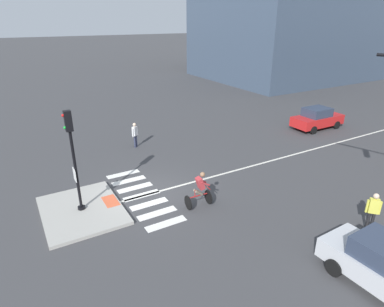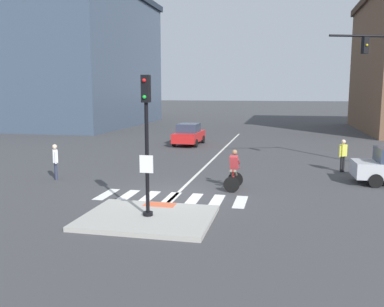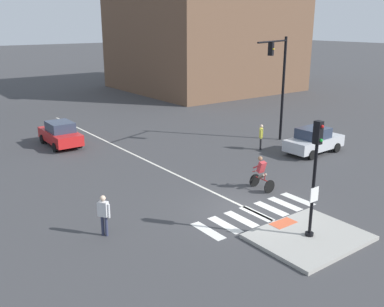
% 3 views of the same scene
% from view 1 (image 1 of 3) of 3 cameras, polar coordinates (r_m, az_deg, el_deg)
% --- Properties ---
extents(ground_plane, '(300.00, 300.00, 0.00)m').
position_cam_1_polar(ground_plane, '(16.17, -7.30, -6.90)').
color(ground_plane, '#3D3D3F').
extents(traffic_island, '(4.14, 3.30, 0.15)m').
position_cam_1_polar(traffic_island, '(15.39, -18.75, -9.40)').
color(traffic_island, '#A3A099').
rests_on(traffic_island, ground).
extents(tactile_pad_front, '(1.10, 0.60, 0.01)m').
position_cam_1_polar(tactile_pad_front, '(15.56, -14.10, -8.08)').
color(tactile_pad_front, '#DB5B38').
rests_on(tactile_pad_front, traffic_island).
extents(signal_pole, '(0.44, 0.38, 4.46)m').
position_cam_1_polar(signal_pole, '(14.17, -20.18, 0.13)').
color(signal_pole, black).
rests_on(signal_pole, traffic_island).
extents(crosswalk_stripe_a, '(0.44, 1.80, 0.01)m').
position_cam_1_polar(crosswalk_stripe_a, '(18.29, -11.98, -3.53)').
color(crosswalk_stripe_a, silver).
rests_on(crosswalk_stripe_a, ground).
extents(crosswalk_stripe_b, '(0.44, 1.80, 0.01)m').
position_cam_1_polar(crosswalk_stripe_b, '(17.52, -11.02, -4.67)').
color(crosswalk_stripe_b, silver).
rests_on(crosswalk_stripe_b, ground).
extents(crosswalk_stripe_c, '(0.44, 1.80, 0.01)m').
position_cam_1_polar(crosswalk_stripe_c, '(16.77, -9.97, -5.91)').
color(crosswalk_stripe_c, silver).
rests_on(crosswalk_stripe_c, ground).
extents(crosswalk_stripe_d, '(0.44, 1.80, 0.01)m').
position_cam_1_polar(crosswalk_stripe_d, '(16.03, -8.82, -7.27)').
color(crosswalk_stripe_d, silver).
rests_on(crosswalk_stripe_d, ground).
extents(crosswalk_stripe_e, '(0.44, 1.80, 0.01)m').
position_cam_1_polar(crosswalk_stripe_e, '(15.30, -7.55, -8.75)').
color(crosswalk_stripe_e, silver).
rests_on(crosswalk_stripe_e, ground).
extents(crosswalk_stripe_f, '(0.44, 1.80, 0.01)m').
position_cam_1_polar(crosswalk_stripe_f, '(14.60, -6.14, -10.38)').
color(crosswalk_stripe_f, silver).
rests_on(crosswalk_stripe_f, ground).
extents(crosswalk_stripe_g, '(0.44, 1.80, 0.01)m').
position_cam_1_polar(crosswalk_stripe_g, '(13.92, -4.57, -12.16)').
color(crosswalk_stripe_g, silver).
rests_on(crosswalk_stripe_g, ground).
extents(lane_centre_line, '(0.14, 28.00, 0.01)m').
position_cam_1_polar(lane_centre_line, '(21.56, 17.93, -0.03)').
color(lane_centre_line, silver).
rests_on(lane_centre_line, ground).
extents(building_corner_right, '(18.77, 22.40, 15.44)m').
position_cam_1_polar(building_corner_right, '(49.89, 16.53, 21.70)').
color(building_corner_right, '#3D4C60').
rests_on(building_corner_right, ground).
extents(car_red_westbound_distant, '(1.89, 4.13, 1.64)m').
position_cam_1_polar(car_red_westbound_distant, '(26.80, 21.10, 5.78)').
color(car_red_westbound_distant, red).
rests_on(car_red_westbound_distant, ground).
extents(cyclist, '(0.70, 1.11, 1.68)m').
position_cam_1_polar(cyclist, '(14.60, 1.37, -6.25)').
color(cyclist, black).
rests_on(cyclist, ground).
extents(pedestrian_at_curb_left, '(0.39, 0.47, 1.67)m').
position_cam_1_polar(pedestrian_at_curb_left, '(21.55, -9.97, 3.56)').
color(pedestrian_at_curb_left, '#2D334C').
rests_on(pedestrian_at_curb_left, ground).
extents(pedestrian_waiting_far_side, '(0.43, 0.40, 1.67)m').
position_cam_1_polar(pedestrian_waiting_far_side, '(14.83, 29.19, -8.49)').
color(pedestrian_waiting_far_side, black).
rests_on(pedestrian_waiting_far_side, ground).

